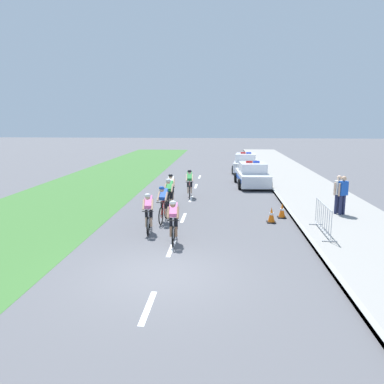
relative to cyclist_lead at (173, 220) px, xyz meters
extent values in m
plane|color=#56565B|center=(0.00, -2.77, -0.79)|extent=(160.00, 160.00, 0.00)
cube|color=gray|center=(6.72, 11.23, -0.73)|extent=(4.23, 60.00, 0.12)
cube|color=#9E9E99|center=(4.68, 11.23, -0.72)|extent=(0.16, 60.00, 0.13)
cube|color=#3D7033|center=(-6.61, 11.23, -0.78)|extent=(7.00, 60.00, 0.01)
cube|color=white|center=(0.00, -4.63, -0.78)|extent=(0.14, 1.60, 0.01)
cube|color=white|center=(0.00, -0.63, -0.78)|extent=(0.14, 1.60, 0.01)
cube|color=white|center=(0.00, 3.37, -0.78)|extent=(0.14, 1.60, 0.01)
cube|color=white|center=(0.00, 7.37, -0.78)|extent=(0.14, 1.60, 0.01)
cube|color=white|center=(0.00, 11.37, -0.78)|extent=(0.14, 1.60, 0.01)
cube|color=white|center=(0.00, 15.37, -0.78)|extent=(0.14, 1.60, 0.01)
torus|color=black|center=(0.04, -0.48, -0.42)|extent=(0.10, 0.73, 0.72)
cylinder|color=#99999E|center=(0.04, -0.48, -0.42)|extent=(0.06, 0.06, 0.06)
torus|color=black|center=(-0.04, 0.52, -0.42)|extent=(0.10, 0.73, 0.72)
cylinder|color=#99999E|center=(-0.04, 0.52, -0.42)|extent=(0.06, 0.06, 0.06)
cylinder|color=silver|center=(0.00, -0.03, 0.11)|extent=(0.08, 0.55, 0.04)
cylinder|color=silver|center=(0.02, -0.20, -0.21)|extent=(0.08, 0.48, 0.63)
cylinder|color=silver|center=(-0.01, 0.17, -0.19)|extent=(0.04, 0.04, 0.65)
cylinder|color=black|center=(0.03, -0.38, 0.09)|extent=(0.42, 0.06, 0.03)
cube|color=black|center=(-0.01, 0.17, 0.15)|extent=(0.12, 0.23, 0.05)
cube|color=pink|center=(0.00, 0.05, 0.35)|extent=(0.32, 0.57, 0.45)
cube|color=black|center=(-0.01, 0.16, 0.19)|extent=(0.29, 0.22, 0.18)
cylinder|color=black|center=(0.08, 0.12, -0.15)|extent=(0.13, 0.23, 0.40)
cylinder|color=#9E7051|center=(0.09, 0.04, -0.41)|extent=(0.10, 0.16, 0.36)
cylinder|color=black|center=(-0.10, 0.11, -0.15)|extent=(0.12, 0.18, 0.40)
cylinder|color=#9E7051|center=(-0.09, 0.03, -0.41)|extent=(0.10, 0.13, 0.36)
cylinder|color=#9E7051|center=(0.17, -0.15, 0.30)|extent=(0.11, 0.41, 0.35)
cylinder|color=#9E7051|center=(-0.15, -0.18, 0.30)|extent=(0.11, 0.41, 0.35)
sphere|color=#9E7051|center=(0.02, -0.25, 0.59)|extent=(0.19, 0.19, 0.19)
ellipsoid|color=white|center=(0.02, -0.26, 0.66)|extent=(0.25, 0.33, 0.24)
torus|color=black|center=(-1.02, 0.68, -0.42)|extent=(0.13, 0.72, 0.72)
cylinder|color=#99999E|center=(-1.02, 0.68, -0.42)|extent=(0.07, 0.07, 0.06)
torus|color=black|center=(-1.14, 1.68, -0.42)|extent=(0.13, 0.72, 0.72)
cylinder|color=#99999E|center=(-1.14, 1.68, -0.42)|extent=(0.07, 0.07, 0.06)
cylinder|color=silver|center=(-1.07, 1.13, 0.11)|extent=(0.10, 0.55, 0.04)
cylinder|color=silver|center=(-1.05, 0.96, -0.21)|extent=(0.10, 0.48, 0.63)
cylinder|color=silver|center=(-1.09, 1.33, -0.19)|extent=(0.04, 0.04, 0.65)
cylinder|color=black|center=(-1.03, 0.78, 0.09)|extent=(0.42, 0.08, 0.03)
cube|color=black|center=(-1.09, 1.33, 0.15)|extent=(0.13, 0.23, 0.05)
cube|color=pink|center=(-1.08, 1.21, 0.35)|extent=(0.34, 0.57, 0.46)
cube|color=black|center=(-1.09, 1.32, 0.19)|extent=(0.30, 0.23, 0.18)
cylinder|color=black|center=(-1.00, 1.28, -0.15)|extent=(0.14, 0.23, 0.40)
cylinder|color=tan|center=(-0.99, 1.20, -0.41)|extent=(0.11, 0.16, 0.36)
cylinder|color=black|center=(-1.18, 1.26, -0.15)|extent=(0.13, 0.18, 0.40)
cylinder|color=tan|center=(-1.17, 1.18, -0.41)|extent=(0.10, 0.13, 0.36)
cylinder|color=tan|center=(-0.90, 1.01, 0.30)|extent=(0.12, 0.41, 0.35)
cylinder|color=tan|center=(-1.21, 0.97, 0.30)|extent=(0.12, 0.41, 0.35)
sphere|color=tan|center=(-1.05, 0.91, 0.59)|extent=(0.19, 0.19, 0.19)
ellipsoid|color=white|center=(-1.04, 0.90, 0.66)|extent=(0.27, 0.34, 0.24)
torus|color=black|center=(-0.78, 2.21, -0.42)|extent=(0.10, 0.73, 0.72)
cylinder|color=#99999E|center=(-0.78, 2.21, -0.42)|extent=(0.06, 0.06, 0.06)
torus|color=black|center=(-0.71, 3.20, -0.42)|extent=(0.10, 0.73, 0.72)
cylinder|color=#99999E|center=(-0.71, 3.20, -0.42)|extent=(0.06, 0.06, 0.06)
cylinder|color=#B21919|center=(-0.75, 2.66, 0.11)|extent=(0.08, 0.55, 0.04)
cylinder|color=#B21919|center=(-0.76, 2.48, -0.21)|extent=(0.08, 0.48, 0.63)
cylinder|color=#B21919|center=(-0.73, 2.86, -0.19)|extent=(0.04, 0.04, 0.65)
cylinder|color=black|center=(-0.77, 2.31, 0.09)|extent=(0.42, 0.06, 0.03)
cube|color=black|center=(-0.73, 2.86, 0.15)|extent=(0.12, 0.23, 0.05)
cube|color=blue|center=(-0.74, 2.73, 0.35)|extent=(0.32, 0.57, 0.44)
cube|color=black|center=(-0.73, 2.85, 0.19)|extent=(0.29, 0.22, 0.18)
cylinder|color=black|center=(-0.65, 2.79, -0.15)|extent=(0.13, 0.23, 0.40)
cylinder|color=tan|center=(-0.65, 2.71, -0.41)|extent=(0.10, 0.16, 0.36)
cylinder|color=black|center=(-0.83, 2.80, -0.15)|extent=(0.12, 0.18, 0.40)
cylinder|color=tan|center=(-0.83, 2.72, -0.41)|extent=(0.10, 0.13, 0.36)
cylinder|color=tan|center=(-0.60, 2.50, 0.30)|extent=(0.11, 0.41, 0.35)
cylinder|color=tan|center=(-0.92, 2.53, 0.30)|extent=(0.11, 0.41, 0.35)
sphere|color=tan|center=(-0.76, 2.43, 0.59)|extent=(0.19, 0.19, 0.19)
ellipsoid|color=blue|center=(-0.77, 2.42, 0.66)|extent=(0.25, 0.33, 0.24)
torus|color=black|center=(-0.79, 4.21, -0.42)|extent=(0.07, 0.73, 0.72)
cylinder|color=#99999E|center=(-0.79, 4.21, -0.42)|extent=(0.06, 0.06, 0.06)
torus|color=black|center=(-0.76, 5.21, -0.42)|extent=(0.07, 0.73, 0.72)
cylinder|color=#99999E|center=(-0.76, 5.21, -0.42)|extent=(0.06, 0.06, 0.06)
cylinder|color=black|center=(-0.77, 4.66, 0.11)|extent=(0.05, 0.55, 0.04)
cylinder|color=black|center=(-0.78, 4.48, -0.21)|extent=(0.06, 0.48, 0.63)
cylinder|color=black|center=(-0.77, 4.86, -0.19)|extent=(0.04, 0.04, 0.65)
cylinder|color=black|center=(-0.79, 4.31, 0.09)|extent=(0.42, 0.04, 0.03)
cube|color=black|center=(-0.77, 4.86, 0.15)|extent=(0.11, 0.22, 0.05)
cube|color=green|center=(-0.77, 4.73, 0.35)|extent=(0.30, 0.55, 0.46)
cube|color=black|center=(-0.77, 4.85, 0.19)|extent=(0.29, 0.21, 0.18)
cylinder|color=black|center=(-0.68, 4.80, -0.15)|extent=(0.12, 0.23, 0.40)
cylinder|color=tan|center=(-0.68, 4.72, -0.41)|extent=(0.09, 0.16, 0.36)
cylinder|color=black|center=(-0.86, 4.80, -0.15)|extent=(0.12, 0.17, 0.40)
cylinder|color=tan|center=(-0.86, 4.72, -0.41)|extent=(0.09, 0.13, 0.36)
cylinder|color=tan|center=(-0.62, 4.51, 0.30)|extent=(0.09, 0.40, 0.35)
cylinder|color=tan|center=(-0.94, 4.52, 0.30)|extent=(0.09, 0.40, 0.35)
sphere|color=tan|center=(-0.78, 4.43, 0.59)|extent=(0.19, 0.19, 0.19)
ellipsoid|color=white|center=(-0.78, 4.42, 0.66)|extent=(0.24, 0.32, 0.24)
torus|color=black|center=(-0.86, 5.73, -0.42)|extent=(0.11, 0.73, 0.72)
cylinder|color=#99999E|center=(-0.86, 5.73, -0.42)|extent=(0.06, 0.06, 0.06)
torus|color=black|center=(-0.95, 6.72, -0.42)|extent=(0.11, 0.73, 0.72)
cylinder|color=#99999E|center=(-0.95, 6.72, -0.42)|extent=(0.06, 0.06, 0.06)
cylinder|color=black|center=(-0.90, 6.17, 0.11)|extent=(0.08, 0.55, 0.04)
cylinder|color=black|center=(-0.88, 6.00, -0.21)|extent=(0.08, 0.48, 0.63)
cylinder|color=black|center=(-0.92, 6.37, -0.19)|extent=(0.04, 0.04, 0.65)
cylinder|color=black|center=(-0.87, 5.83, 0.09)|extent=(0.42, 0.06, 0.03)
cube|color=black|center=(-0.92, 6.37, 0.15)|extent=(0.12, 0.23, 0.05)
cube|color=white|center=(-0.90, 6.25, 0.35)|extent=(0.33, 0.57, 0.45)
cube|color=black|center=(-0.91, 6.36, 0.19)|extent=(0.30, 0.22, 0.18)
cylinder|color=black|center=(-0.82, 6.32, -0.15)|extent=(0.13, 0.23, 0.40)
cylinder|color=tan|center=(-0.81, 6.24, -0.41)|extent=(0.10, 0.16, 0.36)
cylinder|color=black|center=(-1.00, 6.31, -0.15)|extent=(0.12, 0.18, 0.40)
cylinder|color=tan|center=(-0.99, 6.23, -0.41)|extent=(0.10, 0.13, 0.36)
cylinder|color=tan|center=(-0.73, 6.05, 0.30)|extent=(0.11, 0.41, 0.35)
cylinder|color=tan|center=(-1.05, 6.02, 0.30)|extent=(0.11, 0.41, 0.35)
sphere|color=tan|center=(-0.88, 5.95, 0.59)|extent=(0.19, 0.19, 0.19)
ellipsoid|color=black|center=(-0.88, 5.94, 0.66)|extent=(0.26, 0.33, 0.24)
torus|color=black|center=(-0.07, 7.39, -0.42)|extent=(0.10, 0.73, 0.72)
cylinder|color=#99999E|center=(-0.07, 7.39, -0.42)|extent=(0.06, 0.06, 0.06)
torus|color=black|center=(-0.14, 8.39, -0.42)|extent=(0.10, 0.73, 0.72)
cylinder|color=#99999E|center=(-0.14, 8.39, -0.42)|extent=(0.06, 0.06, 0.06)
cylinder|color=#B21919|center=(-0.10, 7.84, 0.11)|extent=(0.08, 0.55, 0.04)
cylinder|color=#B21919|center=(-0.09, 7.67, -0.21)|extent=(0.08, 0.48, 0.63)
cylinder|color=#B21919|center=(-0.12, 8.04, -0.19)|extent=(0.04, 0.04, 0.65)
cylinder|color=black|center=(-0.08, 7.49, 0.09)|extent=(0.42, 0.06, 0.03)
cube|color=black|center=(-0.12, 8.04, 0.15)|extent=(0.12, 0.23, 0.05)
cube|color=green|center=(-0.11, 7.92, 0.35)|extent=(0.32, 0.56, 0.46)
cube|color=black|center=(-0.12, 8.03, 0.19)|extent=(0.29, 0.22, 0.18)
cylinder|color=black|center=(-0.02, 7.99, -0.15)|extent=(0.13, 0.23, 0.40)
cylinder|color=beige|center=(-0.02, 7.91, -0.41)|extent=(0.10, 0.16, 0.36)
cylinder|color=black|center=(-0.20, 7.97, -0.15)|extent=(0.12, 0.18, 0.40)
cylinder|color=beige|center=(-0.20, 7.89, -0.41)|extent=(0.10, 0.13, 0.36)
cylinder|color=beige|center=(0.07, 7.71, 0.30)|extent=(0.11, 0.41, 0.35)
cylinder|color=beige|center=(-0.25, 7.69, 0.30)|extent=(0.11, 0.41, 0.35)
sphere|color=beige|center=(-0.09, 7.62, 0.59)|extent=(0.19, 0.19, 0.19)
ellipsoid|color=black|center=(-0.09, 7.61, 0.66)|extent=(0.25, 0.33, 0.24)
cube|color=silver|center=(3.55, 11.83, -0.27)|extent=(2.00, 4.49, 0.72)
cube|color=silver|center=(3.56, 11.73, 0.39)|extent=(1.67, 2.18, 0.60)
cube|color=#283342|center=(3.50, 12.74, 0.37)|extent=(1.44, 0.16, 0.51)
cube|color=#1947B2|center=(2.67, 11.78, -0.25)|extent=(0.22, 3.73, 0.24)
cube|color=#1947B2|center=(4.43, 11.88, -0.25)|extent=(0.22, 3.73, 0.24)
cube|color=red|center=(3.34, 11.72, 0.75)|extent=(0.41, 0.20, 0.11)
cube|color=blue|center=(3.78, 11.74, 0.75)|extent=(0.41, 0.20, 0.11)
cylinder|color=black|center=(2.58, 13.14, -0.47)|extent=(0.24, 0.65, 0.64)
cylinder|color=black|center=(4.37, 13.24, -0.47)|extent=(0.24, 0.65, 0.64)
cylinder|color=black|center=(2.73, 10.42, -0.47)|extent=(0.24, 0.65, 0.64)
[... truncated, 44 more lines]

